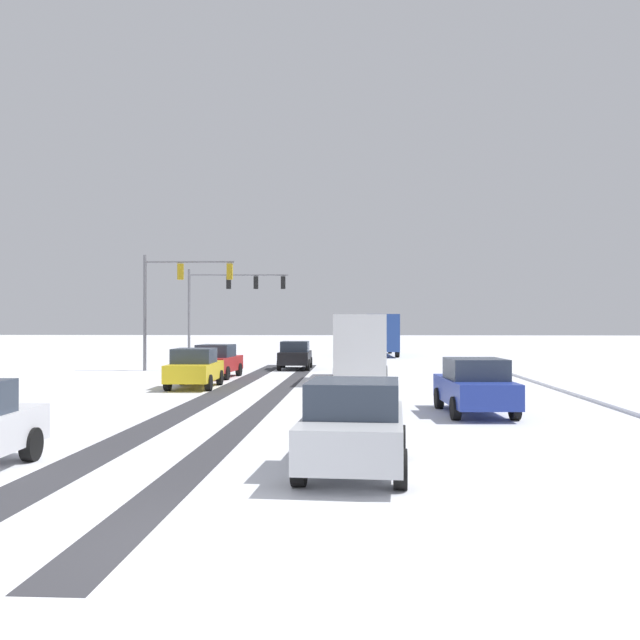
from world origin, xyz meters
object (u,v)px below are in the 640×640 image
at_px(car_silver_fifth, 354,425).
at_px(box_truck_delivery, 361,345).
at_px(traffic_signal_near_left, 176,289).
at_px(car_black_lead, 295,355).
at_px(car_yellow_cab_third, 195,368).
at_px(car_blue_fourth, 475,386).
at_px(car_red_second, 216,361).
at_px(bus_oncoming, 379,331).
at_px(traffic_signal_far_left, 229,293).

height_order(car_silver_fifth, box_truck_delivery, box_truck_delivery).
relative_size(traffic_signal_near_left, car_silver_fifth, 1.55).
xyz_separation_m(car_black_lead, car_yellow_cab_third, (-3.05, -11.65, 0.00)).
distance_m(car_blue_fourth, box_truck_delivery, 11.97).
relative_size(traffic_signal_near_left, car_black_lead, 1.58).
distance_m(traffic_signal_near_left, car_red_second, 7.00).
bearing_deg(car_blue_fourth, car_silver_fifth, -113.84).
height_order(car_black_lead, car_blue_fourth, same).
relative_size(car_blue_fourth, car_silver_fifth, 1.00).
relative_size(car_yellow_cab_third, bus_oncoming, 0.38).
distance_m(car_red_second, car_blue_fourth, 16.34).
distance_m(car_yellow_cab_third, box_truck_delivery, 7.93).
relative_size(car_red_second, car_blue_fourth, 1.00).
xyz_separation_m(car_red_second, bus_oncoming, (8.65, 24.44, 1.18)).
relative_size(traffic_signal_far_left, car_black_lead, 1.72).
bearing_deg(traffic_signal_near_left, car_yellow_cab_third, -70.67).
bearing_deg(car_yellow_cab_third, car_silver_fifth, -66.75).
height_order(car_black_lead, car_red_second, same).
distance_m(traffic_signal_near_left, car_blue_fourth, 22.54).
height_order(car_silver_fifth, bus_oncoming, bus_oncoming).
xyz_separation_m(traffic_signal_near_left, car_yellow_cab_third, (3.53, -10.07, -3.79)).
distance_m(car_red_second, bus_oncoming, 25.95).
height_order(traffic_signal_near_left, car_black_lead, traffic_signal_near_left).
bearing_deg(car_black_lead, traffic_signal_far_left, 122.71).
xyz_separation_m(traffic_signal_near_left, car_red_second, (3.33, -4.85, -3.79)).
xyz_separation_m(traffic_signal_near_left, car_blue_fourth, (13.57, -17.59, -3.79)).
distance_m(car_yellow_cab_third, car_blue_fourth, 12.55).
bearing_deg(car_silver_fifth, car_blue_fourth, 66.16).
bearing_deg(car_silver_fifth, traffic_signal_far_left, 104.25).
bearing_deg(car_black_lead, car_blue_fourth, -69.96).
bearing_deg(car_red_second, car_silver_fifth, -71.73).
height_order(car_red_second, bus_oncoming, bus_oncoming).
bearing_deg(car_red_second, car_black_lead, 63.22).
height_order(car_black_lead, bus_oncoming, bus_oncoming).
relative_size(car_black_lead, car_silver_fifth, 0.98).
bearing_deg(car_blue_fourth, traffic_signal_far_left, 114.24).
bearing_deg(box_truck_delivery, traffic_signal_near_left, 149.50).
relative_size(bus_oncoming, box_truck_delivery, 1.49).
height_order(car_black_lead, car_yellow_cab_third, same).
xyz_separation_m(bus_oncoming, box_truck_delivery, (-1.64, -25.68, -0.36)).
bearing_deg(bus_oncoming, car_blue_fourth, -87.55).
bearing_deg(traffic_signal_far_left, car_red_second, -81.50).
distance_m(traffic_signal_near_left, car_black_lead, 7.76).
distance_m(car_yellow_cab_third, bus_oncoming, 30.86).
distance_m(car_black_lead, car_red_second, 7.21).
xyz_separation_m(car_red_second, car_yellow_cab_third, (0.20, -5.22, 0.00)).
bearing_deg(box_truck_delivery, car_yellow_cab_third, -149.72).
bearing_deg(box_truck_delivery, traffic_signal_far_left, 119.69).
relative_size(traffic_signal_far_left, bus_oncoming, 0.64).
height_order(traffic_signal_far_left, car_red_second, traffic_signal_far_left).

